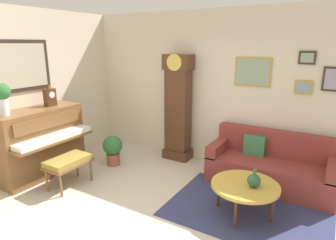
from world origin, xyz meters
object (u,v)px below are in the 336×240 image
(grandfather_clock, at_px, (178,111))
(potted_plant, at_px, (113,148))
(mantel_clock, at_px, (50,96))
(flower_vase, at_px, (1,95))
(coffee_table, at_px, (245,186))
(couch, at_px, (270,166))
(piano_bench, at_px, (68,162))
(green_jug, at_px, (254,180))
(piano, at_px, (40,142))

(grandfather_clock, xyz_separation_m, potted_plant, (-0.88, -0.91, -0.64))
(mantel_clock, xyz_separation_m, flower_vase, (-0.00, -0.81, 0.14))
(coffee_table, relative_size, potted_plant, 1.57)
(couch, relative_size, potted_plant, 3.39)
(flower_vase, bearing_deg, grandfather_clock, 54.71)
(piano_bench, relative_size, green_jug, 2.92)
(mantel_clock, bearing_deg, green_jug, 4.59)
(flower_vase, xyz_separation_m, potted_plant, (0.79, 1.45, -1.15))
(potted_plant, bearing_deg, piano, -130.45)
(grandfather_clock, relative_size, mantel_clock, 5.34)
(grandfather_clock, xyz_separation_m, coffee_table, (1.70, -1.25, -0.56))
(piano_bench, xyz_separation_m, mantel_clock, (-0.76, 0.36, 0.93))
(piano, xyz_separation_m, grandfather_clock, (1.67, 1.84, 0.38))
(couch, xyz_separation_m, green_jug, (0.00, -1.07, 0.21))
(mantel_clock, height_order, green_jug, mantel_clock)
(piano, relative_size, potted_plant, 2.57)
(piano, bearing_deg, couch, 25.28)
(couch, bearing_deg, green_jug, -89.96)
(piano_bench, distance_m, flower_vase, 1.39)
(piano_bench, xyz_separation_m, couch, (2.71, 1.70, -0.09))
(piano_bench, height_order, green_jug, green_jug)
(piano_bench, bearing_deg, mantel_clock, 154.97)
(coffee_table, distance_m, green_jug, 0.16)
(piano_bench, height_order, couch, couch)
(mantel_clock, xyz_separation_m, potted_plant, (0.79, 0.64, -1.01))
(piano, height_order, grandfather_clock, grandfather_clock)
(piano, bearing_deg, potted_plant, 49.55)
(grandfather_clock, height_order, flower_vase, grandfather_clock)
(piano, bearing_deg, flower_vase, -89.89)
(piano_bench, height_order, flower_vase, flower_vase)
(couch, xyz_separation_m, mantel_clock, (-3.48, -1.35, 1.02))
(couch, height_order, mantel_clock, mantel_clock)
(piano, bearing_deg, green_jug, 9.37)
(piano_bench, distance_m, green_jug, 2.79)
(grandfather_clock, height_order, coffee_table, grandfather_clock)
(piano, xyz_separation_m, couch, (3.48, 1.64, -0.28))
(couch, distance_m, mantel_clock, 3.86)
(coffee_table, height_order, mantel_clock, mantel_clock)
(couch, height_order, potted_plant, couch)
(green_jug, bearing_deg, coffee_table, 171.60)
(green_jug, xyz_separation_m, potted_plant, (-2.68, 0.36, -0.20))
(coffee_table, height_order, green_jug, green_jug)
(grandfather_clock, bearing_deg, mantel_clock, -137.20)
(piano_bench, distance_m, coffee_table, 2.69)
(couch, bearing_deg, coffee_table, -95.87)
(couch, distance_m, green_jug, 1.09)
(green_jug, distance_m, potted_plant, 2.72)
(piano_bench, xyz_separation_m, potted_plant, (0.03, 0.99, -0.08))
(green_jug, bearing_deg, grandfather_clock, 145.06)
(grandfather_clock, relative_size, green_jug, 8.46)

